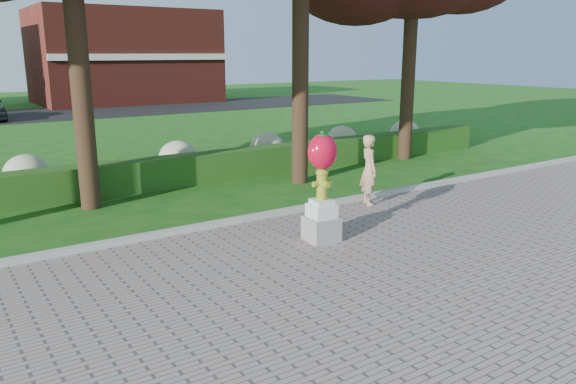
{
  "coord_description": "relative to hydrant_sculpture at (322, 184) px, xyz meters",
  "views": [
    {
      "loc": [
        -5.13,
        -6.87,
        3.47
      ],
      "look_at": [
        0.11,
        1.0,
        1.12
      ],
      "focal_mm": 35.0,
      "sensor_mm": 36.0,
      "label": 1
    }
  ],
  "objects": [
    {
      "name": "curb",
      "position": [
        -0.95,
        1.87,
        -1.06
      ],
      "size": [
        40.0,
        0.18,
        0.15
      ],
      "primitive_type": "cube",
      "color": "#ADADA5",
      "rests_on": "ground"
    },
    {
      "name": "woman",
      "position": [
        2.47,
        1.47,
        -0.28
      ],
      "size": [
        0.58,
        0.7,
        1.63
      ],
      "primitive_type": "imported",
      "rotation": [
        0.0,
        0.0,
        1.19
      ],
      "color": "tan",
      "rests_on": "walkway"
    },
    {
      "name": "lawn_hedge",
      "position": [
        -0.95,
        5.87,
        -0.73
      ],
      "size": [
        24.0,
        0.7,
        0.8
      ],
      "primitive_type": "cube",
      "color": "#1E4614",
      "rests_on": "ground"
    },
    {
      "name": "hydrant_sculpture",
      "position": [
        0.0,
        0.0,
        0.0
      ],
      "size": [
        0.6,
        0.6,
        2.07
      ],
      "rotation": [
        0.0,
        0.0,
        -0.07
      ],
      "color": "gray",
      "rests_on": "walkway"
    },
    {
      "name": "street",
      "position": [
        -0.95,
        26.87,
        -1.12
      ],
      "size": [
        50.0,
        8.0,
        0.02
      ],
      "primitive_type": "cube",
      "color": "black",
      "rests_on": "ground"
    },
    {
      "name": "ground",
      "position": [
        -0.95,
        -1.13,
        -1.13
      ],
      "size": [
        100.0,
        100.0,
        0.0
      ],
      "primitive_type": "plane",
      "color": "#185214",
      "rests_on": "ground"
    },
    {
      "name": "building_right",
      "position": [
        7.05,
        32.87,
        2.07
      ],
      "size": [
        12.0,
        8.0,
        6.4
      ],
      "primitive_type": "cube",
      "color": "maroon",
      "rests_on": "ground"
    },
    {
      "name": "hydrangea_row",
      "position": [
        -0.38,
        6.87,
        -0.58
      ],
      "size": [
        20.1,
        1.1,
        0.99
      ],
      "color": "tan",
      "rests_on": "ground"
    }
  ]
}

